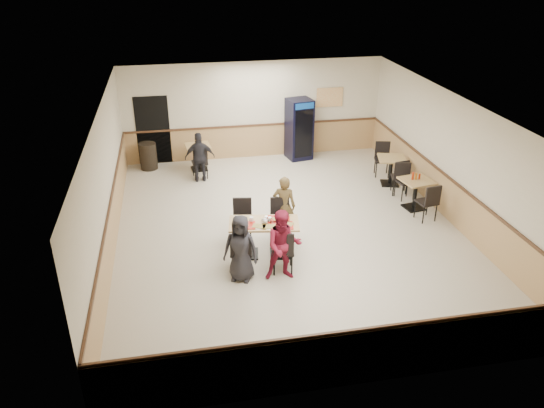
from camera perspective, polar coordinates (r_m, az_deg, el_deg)
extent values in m
plane|color=beige|center=(12.61, 1.77, -2.81)|extent=(10.00, 10.00, 0.00)
plane|color=silver|center=(11.46, 1.98, 10.43)|extent=(10.00, 10.00, 0.00)
plane|color=beige|center=(16.60, -1.95, 10.03)|extent=(8.00, 0.00, 8.00)
plane|color=beige|center=(7.77, 10.05, -10.65)|extent=(8.00, 0.00, 8.00)
plane|color=beige|center=(11.80, -17.46, 1.92)|extent=(0.00, 10.00, 10.00)
plane|color=beige|center=(13.37, 18.90, 4.55)|extent=(0.00, 10.00, 10.00)
cube|color=tan|center=(16.89, -1.89, 6.76)|extent=(7.98, 0.03, 1.00)
cube|color=tan|center=(13.74, 18.25, 0.68)|extent=(0.03, 9.98, 1.00)
cube|color=#472B19|center=(16.71, -1.91, 8.46)|extent=(7.98, 0.04, 0.06)
cube|color=black|center=(16.54, -12.67, 7.72)|extent=(1.00, 0.02, 2.10)
cube|color=orange|center=(17.01, 6.23, 11.34)|extent=(0.85, 0.02, 0.60)
cube|color=black|center=(11.64, -2.68, -5.38)|extent=(0.55, 0.55, 0.04)
cylinder|color=black|center=(11.45, -2.72, -3.76)|extent=(0.10, 0.10, 0.72)
cube|color=tan|center=(11.27, -2.76, -2.12)|extent=(0.85, 0.85, 0.04)
cube|color=black|center=(11.65, 0.98, -5.33)|extent=(0.55, 0.55, 0.04)
cylinder|color=black|center=(11.45, 1.00, -3.70)|extent=(0.10, 0.10, 0.72)
cube|color=tan|center=(11.27, 1.01, -2.07)|extent=(0.85, 0.85, 0.04)
imported|color=#222227|center=(10.52, -3.39, -4.77)|extent=(0.81, 0.68, 1.41)
imported|color=maroon|center=(10.50, 1.24, -4.49)|extent=(0.78, 0.63, 1.50)
imported|color=brown|center=(12.10, 1.30, -0.23)|extent=(0.62, 0.51, 1.46)
imported|color=#222227|center=(15.10, -7.77, 5.00)|extent=(0.84, 0.36, 1.43)
cube|color=#B6180C|center=(11.14, -3.04, -2.30)|extent=(0.53, 0.42, 0.02)
cube|color=#B6180C|center=(11.12, 1.05, -2.32)|extent=(0.53, 0.42, 0.02)
cube|color=#B6180C|center=(11.37, 0.71, -1.64)|extent=(0.53, 0.42, 0.02)
cylinder|color=white|center=(11.40, 0.71, -1.58)|extent=(0.24, 0.24, 0.01)
cube|color=tan|center=(11.40, 0.71, -1.53)|extent=(0.33, 0.28, 0.02)
cylinder|color=white|center=(11.07, -0.31, -2.49)|extent=(0.24, 0.24, 0.01)
cube|color=tan|center=(11.06, -0.31, -2.44)|extent=(0.29, 0.20, 0.02)
cylinder|color=white|center=(11.08, -1.41, -2.46)|extent=(0.24, 0.24, 0.01)
cube|color=tan|center=(11.08, -1.41, -2.40)|extent=(0.32, 0.28, 0.02)
cylinder|color=white|center=(11.14, -3.32, -2.33)|extent=(0.24, 0.24, 0.01)
cube|color=tan|center=(11.14, -3.32, -2.27)|extent=(0.30, 0.23, 0.02)
cylinder|color=white|center=(11.18, 1.58, -2.20)|extent=(0.24, 0.24, 0.01)
cube|color=tan|center=(11.17, 1.58, -2.15)|extent=(0.33, 0.30, 0.02)
cylinder|color=white|center=(11.50, 1.19, -1.33)|extent=(0.24, 0.24, 0.01)
cube|color=tan|center=(11.49, 1.19, -1.28)|extent=(0.33, 0.28, 0.02)
cylinder|color=silver|center=(11.00, -3.61, -2.45)|extent=(0.08, 0.08, 0.11)
cylinder|color=silver|center=(11.33, -3.83, -1.55)|extent=(0.08, 0.08, 0.11)
cylinder|color=silver|center=(11.28, -2.23, -1.66)|extent=(0.08, 0.08, 0.11)
cylinder|color=#A7AEBA|center=(11.27, -0.61, -1.60)|extent=(0.07, 0.07, 0.12)
cylinder|color=#A7AEBA|center=(11.23, -0.23, -1.72)|extent=(0.07, 0.07, 0.12)
ellipsoid|color=white|center=(11.21, -0.77, -1.80)|extent=(0.16, 0.16, 0.11)
cube|color=black|center=(14.11, 14.97, -0.34)|extent=(0.54, 0.54, 0.04)
cylinder|color=black|center=(13.95, 15.14, 1.05)|extent=(0.09, 0.09, 0.71)
cube|color=tan|center=(13.80, 15.32, 2.43)|extent=(0.85, 0.85, 0.04)
cube|color=black|center=(15.37, 12.51, 2.18)|extent=(0.58, 0.58, 0.04)
cylinder|color=black|center=(15.22, 12.65, 3.49)|extent=(0.10, 0.10, 0.72)
cube|color=tan|center=(15.09, 12.78, 4.79)|extent=(0.91, 0.91, 0.04)
cylinder|color=#9F290B|center=(13.76, 14.91, 2.95)|extent=(0.06, 0.06, 0.20)
cylinder|color=orange|center=(13.80, 15.25, 2.91)|extent=(0.06, 0.06, 0.17)
cylinder|color=#9F290B|center=(13.84, 15.58, 2.88)|extent=(0.05, 0.05, 0.14)
cube|color=black|center=(16.16, -7.83, 3.78)|extent=(0.50, 0.50, 0.04)
cylinder|color=black|center=(16.02, -7.91, 4.99)|extent=(0.09, 0.09, 0.69)
cube|color=tan|center=(15.90, -7.99, 6.19)|extent=(0.78, 0.78, 0.04)
cube|color=black|center=(16.64, 2.93, 8.05)|extent=(0.83, 0.82, 1.89)
cube|color=black|center=(16.35, 3.44, 7.52)|extent=(0.57, 0.13, 1.49)
cube|color=navy|center=(16.08, 3.54, 10.46)|extent=(0.59, 0.13, 0.18)
cylinder|color=black|center=(16.35, -13.17, 5.04)|extent=(0.51, 0.51, 0.80)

